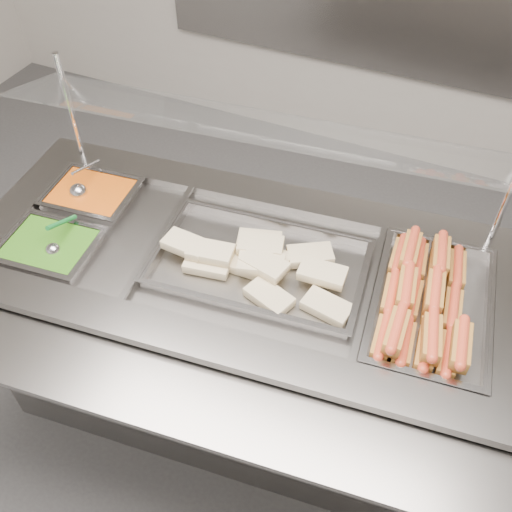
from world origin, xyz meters
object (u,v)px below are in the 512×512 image
at_px(pan_wraps, 259,267).
at_px(sneeze_guard, 262,129).
at_px(steam_counter, 244,337).
at_px(ladle, 79,191).
at_px(serving_spoon, 55,245).
at_px(pan_hotdogs, 430,311).

bearing_deg(pan_wraps, sneeze_guard, 111.73).
bearing_deg(sneeze_guard, steam_counter, -83.62).
bearing_deg(ladle, sneeze_guard, 13.70).
bearing_deg(serving_spoon, pan_hotdogs, 13.27).
relative_size(pan_hotdogs, ladle, 2.91).
height_order(steam_counter, pan_wraps, pan_wraps).
bearing_deg(ladle, steam_counter, -4.42).
relative_size(ladle, serving_spoon, 1.10).
height_order(pan_hotdogs, ladle, ladle).
bearing_deg(pan_hotdogs, sneeze_guard, 167.10).
height_order(pan_wraps, serving_spoon, serving_spoon).
bearing_deg(pan_hotdogs, steam_counter, -173.62).
distance_m(sneeze_guard, pan_hotdogs, 0.79).
height_order(pan_hotdogs, serving_spoon, serving_spoon).
relative_size(pan_hotdogs, pan_wraps, 0.81).
distance_m(pan_wraps, serving_spoon, 0.71).
bearing_deg(pan_hotdogs, pan_wraps, -173.62).
xyz_separation_m(pan_wraps, serving_spoon, (-0.67, -0.23, 0.04)).
distance_m(sneeze_guard, pan_wraps, 0.46).
bearing_deg(steam_counter, pan_hotdogs, 6.38).
bearing_deg(serving_spoon, steam_counter, 20.07).
bearing_deg(pan_wraps, serving_spoon, -161.10).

